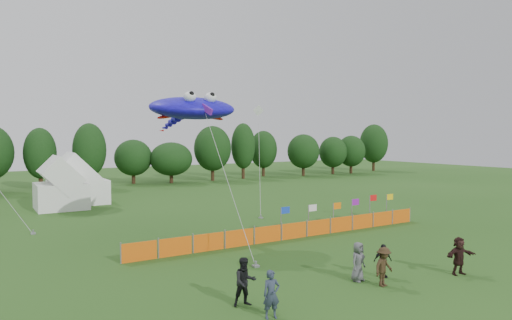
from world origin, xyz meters
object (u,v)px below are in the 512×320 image
spectator_a (271,294)px  barrier_fence (294,231)px  tent_left (61,188)px  spectator_f (459,256)px  tent_right (78,184)px  stingray_kite (190,109)px  spectator_b (245,282)px  spectator_e (358,262)px  spectator_c (384,267)px  spectator_d (383,261)px

spectator_a → barrier_fence: bearing=63.6°
tent_left → spectator_f: 33.28m
tent_right → stingray_kite: (3.08, -19.88, 6.30)m
tent_left → tent_right: (1.87, 2.37, -0.03)m
spectator_b → spectator_f: 10.72m
spectator_a → stingray_kite: stingray_kite is taller
spectator_e → stingray_kite: size_ratio=0.13×
barrier_fence → stingray_kite: (-5.73, 3.04, 7.69)m
tent_left → spectator_b: tent_left is taller
barrier_fence → spectator_c: bearing=-103.0°
spectator_e → spectator_f: bearing=-36.0°
spectator_a → spectator_d: 7.09m
spectator_b → spectator_c: (6.27, -1.20, -0.08)m
tent_left → spectator_f: tent_left is taller
barrier_fence → spectator_e: bearing=-107.4°
spectator_d → stingray_kite: (-4.44, 11.63, 7.42)m
stingray_kite → spectator_b: bearing=-103.6°
spectator_b → spectator_f: spectator_b is taller
tent_left → tent_right: 3.02m
barrier_fence → spectator_f: 10.40m
spectator_f → stingray_kite: 17.00m
tent_right → spectator_e: size_ratio=3.00×
tent_right → spectator_d: tent_right is taller
barrier_fence → spectator_e: 8.79m
spectator_a → spectator_e: 5.83m
spectator_c → spectator_a: bearing=173.8°
spectator_b → spectator_e: 5.85m
barrier_fence → spectator_d: size_ratio=14.15×
spectator_a → tent_right: bearing=104.6°
tent_right → spectator_d: 32.41m
tent_left → spectator_e: tent_left is taller
stingray_kite → spectator_c: bearing=-74.3°
tent_left → spectator_f: bearing=-67.4°
barrier_fence → spectator_a: (-8.27, -9.84, 0.37)m
tent_left → spectator_c: tent_left is taller
tent_left → spectator_e: (8.05, -28.91, -1.04)m
barrier_fence → spectator_c: 9.76m
spectator_a → spectator_f: 10.36m
stingray_kite → spectator_e: bearing=-74.8°
barrier_fence → spectator_d: 8.70m
spectator_b → tent_left: bearing=105.3°
spectator_c → spectator_d: size_ratio=1.11×
tent_left → spectator_a: (2.41, -30.37, -1.05)m
spectator_b → spectator_c: spectator_b is taller
tent_right → spectator_f: 34.86m
tent_right → spectator_b: size_ratio=2.83×
tent_left → stingray_kite: bearing=-74.2°
spectator_a → spectator_c: 6.08m
tent_left → spectator_d: tent_left is taller
spectator_c → spectator_f: (4.29, -0.68, 0.03)m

